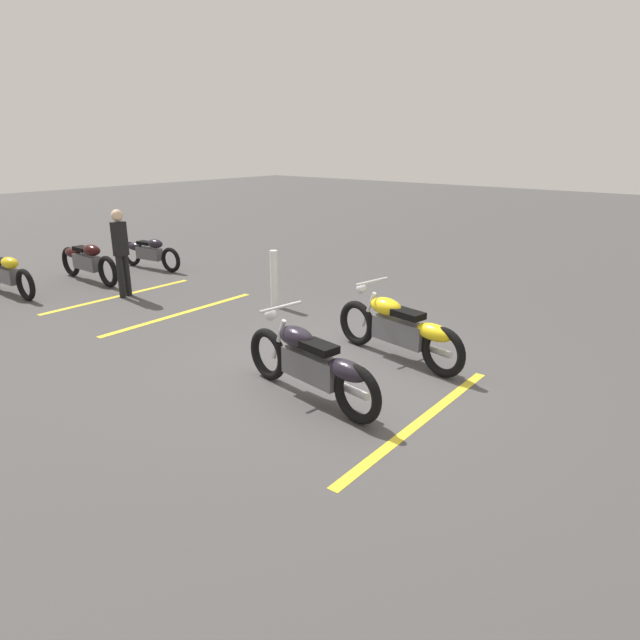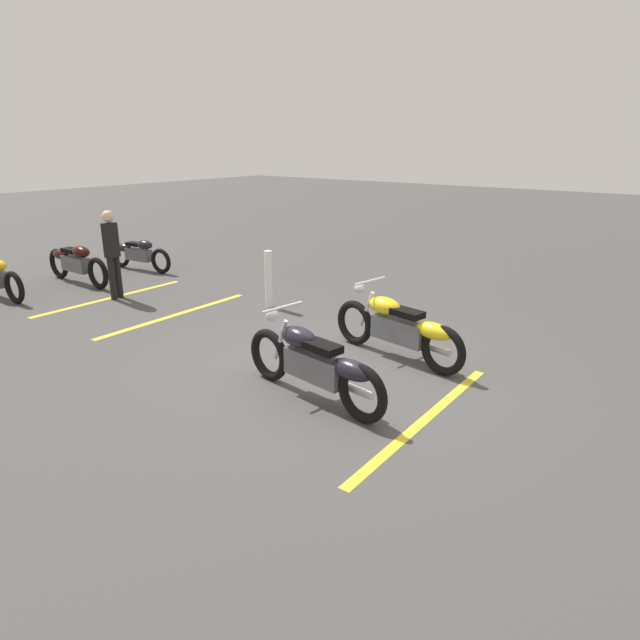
{
  "view_description": "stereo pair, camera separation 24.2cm",
  "coord_description": "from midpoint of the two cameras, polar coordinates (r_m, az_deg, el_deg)",
  "views": [
    {
      "loc": [
        -4.08,
        5.31,
        2.91
      ],
      "look_at": [
        0.31,
        0.0,
        0.65
      ],
      "focal_mm": 30.91,
      "sensor_mm": 36.0,
      "label": 1
    },
    {
      "loc": [
        -3.89,
        5.47,
        2.91
      ],
      "look_at": [
        0.31,
        0.0,
        0.65
      ],
      "focal_mm": 30.91,
      "sensor_mm": 36.0,
      "label": 2
    }
  ],
  "objects": [
    {
      "name": "ground_plane",
      "position": [
        7.31,
        0.97,
        -5.32
      ],
      "size": [
        60.0,
        60.0,
        0.0
      ],
      "primitive_type": "plane",
      "color": "#474444"
    },
    {
      "name": "parking_stripe_far",
      "position": [
        11.43,
        -21.35,
        2.16
      ],
      "size": [
        0.18,
        3.2,
        0.01
      ],
      "primitive_type": "cube",
      "rotation": [
        0.0,
        0.0,
        1.59
      ],
      "color": "yellow",
      "rests_on": "ground"
    },
    {
      "name": "parking_stripe_near",
      "position": [
        6.2,
        9.75,
        -10.08
      ],
      "size": [
        0.18,
        3.2,
        0.01
      ],
      "primitive_type": "cube",
      "rotation": [
        0.0,
        0.0,
        1.59
      ],
      "color": "yellow",
      "rests_on": "ground"
    },
    {
      "name": "parking_stripe_mid",
      "position": [
        9.96,
        -15.35,
        0.53
      ],
      "size": [
        0.18,
        3.2,
        0.01
      ],
      "primitive_type": "cube",
      "rotation": [
        0.0,
        0.0,
        1.59
      ],
      "color": "yellow",
      "rests_on": "ground"
    },
    {
      "name": "motorcycle_row_far_left",
      "position": [
        13.62,
        -18.81,
        6.55
      ],
      "size": [
        1.91,
        0.36,
        0.72
      ],
      "rotation": [
        0.0,
        0.0,
        3.26
      ],
      "color": "black",
      "rests_on": "ground"
    },
    {
      "name": "motorcycle_bright_foreground",
      "position": [
        7.59,
        7.33,
        -0.81
      ],
      "size": [
        2.22,
        0.65,
        1.04
      ],
      "rotation": [
        0.0,
        0.0,
        -0.16
      ],
      "color": "black",
      "rests_on": "ground"
    },
    {
      "name": "bystander_secondary",
      "position": [
        11.15,
        -21.33,
        6.74
      ],
      "size": [
        0.24,
        0.28,
        1.68
      ],
      "rotation": [
        0.0,
        0.0,
        0.24
      ],
      "color": "black",
      "rests_on": "ground"
    },
    {
      "name": "bollard_post",
      "position": [
        9.99,
        -6.03,
        4.21
      ],
      "size": [
        0.14,
        0.14,
        1.04
      ],
      "primitive_type": "cylinder",
      "color": "white",
      "rests_on": "ground"
    },
    {
      "name": "motorcycle_dark_foreground",
      "position": [
        6.34,
        -1.58,
        -4.55
      ],
      "size": [
        2.22,
        0.62,
        1.04
      ],
      "rotation": [
        0.0,
        0.0,
        -0.14
      ],
      "color": "black",
      "rests_on": "ground"
    },
    {
      "name": "motorcycle_row_left",
      "position": [
        12.82,
        -24.51,
        5.47
      ],
      "size": [
        2.19,
        0.28,
        0.82
      ],
      "rotation": [
        0.0,
        0.0,
        3.14
      ],
      "color": "black",
      "rests_on": "ground"
    }
  ]
}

